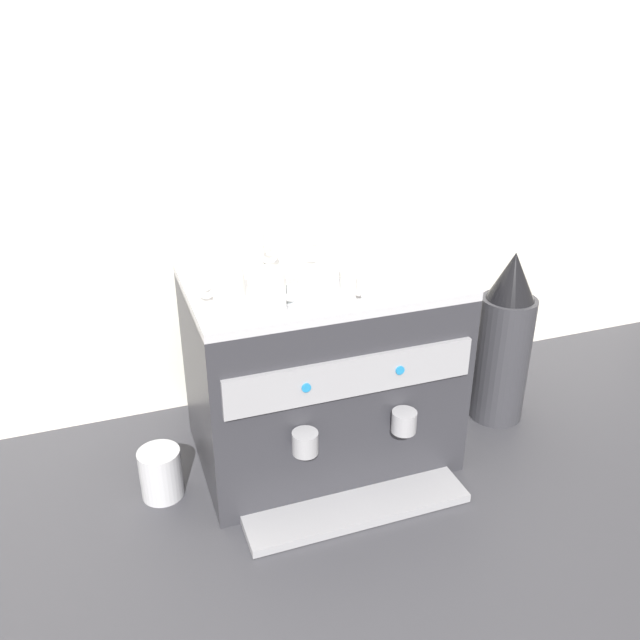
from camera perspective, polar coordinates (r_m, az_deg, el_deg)
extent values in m
plane|color=#38383D|center=(1.71, 0.00, -11.26)|extent=(4.00, 4.00, 0.00)
cube|color=silver|center=(1.75, -3.76, 10.47)|extent=(2.80, 0.03, 1.14)
cube|color=#2D2D33|center=(1.58, 0.00, -4.62)|extent=(0.61, 0.40, 0.46)
cube|color=#B7B7BC|center=(1.48, 0.00, 3.43)|extent=(0.61, 0.40, 0.02)
cube|color=#939399|center=(1.37, 2.92, -5.05)|extent=(0.56, 0.01, 0.09)
cylinder|color=#1E7AB7|center=(1.33, -1.23, -5.98)|extent=(0.02, 0.01, 0.02)
cylinder|color=#1E7AB7|center=(1.40, 7.06, -4.41)|extent=(0.02, 0.01, 0.02)
cube|color=#939399|center=(1.52, 3.30, -16.19)|extent=(0.52, 0.12, 0.02)
cylinder|color=#939399|center=(1.38, -1.32, -10.76)|extent=(0.06, 0.06, 0.05)
cylinder|color=#939399|center=(1.46, 7.42, -8.87)|extent=(0.06, 0.06, 0.05)
cylinder|color=white|center=(1.39, 3.24, 3.91)|extent=(0.07, 0.07, 0.07)
torus|color=white|center=(1.35, 3.45, 3.17)|extent=(0.03, 0.05, 0.05)
cylinder|color=white|center=(1.47, 0.96, 5.45)|extent=(0.06, 0.06, 0.08)
torus|color=white|center=(1.48, -0.81, 5.50)|extent=(0.06, 0.03, 0.06)
cylinder|color=white|center=(1.54, -6.27, 6.26)|extent=(0.07, 0.07, 0.08)
torus|color=white|center=(1.52, -4.69, 6.02)|extent=(0.05, 0.05, 0.06)
cylinder|color=white|center=(1.36, -8.13, 3.30)|extent=(0.07, 0.07, 0.07)
torus|color=white|center=(1.35, -9.92, 2.89)|extent=(0.05, 0.02, 0.05)
cylinder|color=white|center=(1.29, -4.69, 2.56)|extent=(0.08, 0.08, 0.08)
torus|color=white|center=(1.31, -2.48, 2.88)|extent=(0.06, 0.01, 0.06)
cylinder|color=silver|center=(1.49, 6.62, 4.71)|extent=(0.12, 0.12, 0.04)
cylinder|color=silver|center=(1.49, 6.59, 4.15)|extent=(0.06, 0.06, 0.01)
cylinder|color=silver|center=(1.37, -1.18, 3.05)|extent=(0.13, 0.13, 0.04)
cylinder|color=silver|center=(1.38, -1.18, 2.43)|extent=(0.07, 0.07, 0.01)
cylinder|color=#333338|center=(1.81, 15.73, -3.33)|extent=(0.15, 0.15, 0.35)
cone|color=black|center=(1.72, 16.67, 3.73)|extent=(0.12, 0.12, 0.13)
cylinder|color=#B7B7BC|center=(1.58, -13.86, -12.99)|extent=(0.10, 0.10, 0.12)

